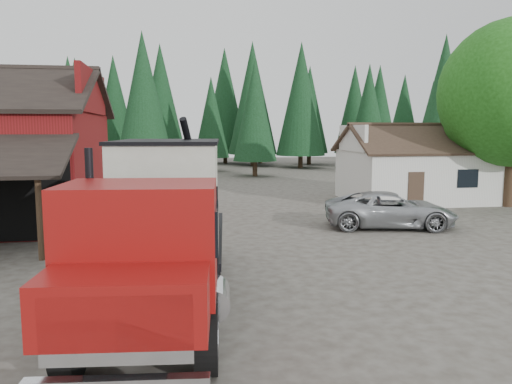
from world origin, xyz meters
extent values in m
plane|color=#413C33|center=(0.00, 0.00, 0.00)|extent=(120.00, 120.00, 0.00)
cube|color=maroon|center=(-5.00, 10.00, 6.00)|extent=(0.25, 7.00, 2.00)
cylinder|color=#382619|center=(-5.60, 2.10, 1.40)|extent=(0.20, 0.20, 2.80)
cube|color=silver|center=(13.00, 13.00, 1.50)|extent=(8.00, 6.00, 3.00)
cube|color=#38281E|center=(13.00, 11.50, 3.75)|extent=(8.60, 3.42, 1.80)
cube|color=#38281E|center=(13.00, 14.50, 3.75)|extent=(8.60, 3.42, 1.80)
cube|color=silver|center=(9.00, 13.00, 3.75)|extent=(0.20, 4.20, 1.50)
cube|color=silver|center=(17.00, 13.00, 3.75)|extent=(0.20, 4.20, 1.50)
cube|color=#38281E|center=(11.50, 9.98, 1.00)|extent=(0.90, 0.06, 2.00)
cube|color=black|center=(14.50, 9.98, 1.60)|extent=(1.20, 0.06, 1.00)
cylinder|color=#382619|center=(17.00, 10.00, 1.60)|extent=(0.60, 0.60, 3.20)
sphere|color=#1B4E12|center=(15.80, 10.80, 5.00)|extent=(4.40, 4.40, 4.40)
cylinder|color=#382619|center=(6.00, 30.00, 0.80)|extent=(0.44, 0.44, 1.60)
cone|color=black|center=(6.00, 30.00, 5.90)|extent=(3.96, 3.96, 9.00)
cylinder|color=#382619|center=(22.00, 26.00, 0.80)|extent=(0.44, 0.44, 1.60)
cone|color=black|center=(22.00, 26.00, 6.90)|extent=(4.84, 4.84, 11.00)
cylinder|color=#382619|center=(-4.00, 34.00, 0.80)|extent=(0.44, 0.44, 1.60)
cone|color=black|center=(-4.00, 34.00, 7.40)|extent=(5.28, 5.28, 12.00)
cylinder|color=black|center=(-3.08, -6.22, 0.61)|extent=(0.51, 1.26, 1.23)
cylinder|color=black|center=(-0.75, -6.45, 0.61)|extent=(0.51, 1.26, 1.23)
cylinder|color=black|center=(-2.55, -0.88, 0.61)|extent=(0.51, 1.26, 1.23)
cylinder|color=black|center=(-0.22, -1.12, 0.61)|extent=(0.51, 1.26, 1.23)
cylinder|color=black|center=(-2.40, 0.67, 0.61)|extent=(0.51, 1.26, 1.23)
cylinder|color=black|center=(-0.06, 0.44, 0.61)|extent=(0.51, 1.26, 1.23)
cube|color=black|center=(-1.56, -2.78, 1.06)|extent=(2.18, 9.68, 0.45)
cube|color=silver|center=(-2.08, -7.94, 1.51)|extent=(2.12, 0.32, 1.01)
cube|color=maroon|center=(-2.01, -7.28, 1.68)|extent=(2.64, 1.69, 0.95)
cube|color=maroon|center=(-1.87, -5.83, 2.29)|extent=(2.86, 2.15, 2.07)
cube|color=black|center=(-1.96, -6.72, 2.62)|extent=(2.34, 0.32, 1.01)
cylinder|color=black|center=(-2.88, -4.72, 2.90)|extent=(0.17, 0.17, 2.01)
cube|color=black|center=(-1.76, -4.72, 2.23)|extent=(2.74, 0.40, 1.79)
cube|color=black|center=(-1.41, -1.22, 1.36)|extent=(3.48, 6.73, 0.18)
cube|color=beige|center=(-1.41, -1.22, 3.02)|extent=(2.92, 3.92, 1.79)
cone|color=beige|center=(-1.41, -1.22, 1.90)|extent=(2.69, 2.69, 0.78)
cube|color=black|center=(-1.41, -1.22, 3.93)|extent=(3.04, 4.04, 0.09)
cylinder|color=black|center=(-0.59, 0.27, 2.90)|extent=(1.06, 2.38, 3.41)
cube|color=maroon|center=(-1.81, 1.51, 1.68)|extent=(0.76, 0.96, 0.50)
cylinder|color=silver|center=(-0.52, -5.24, 0.95)|extent=(0.73, 1.17, 0.63)
imported|color=#A9ADB1|center=(8.00, 5.44, 0.78)|extent=(6.02, 3.67, 1.56)
camera|label=1|loc=(-1.24, -14.77, 4.27)|focal=35.00mm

